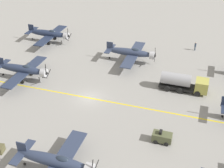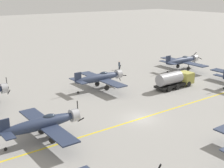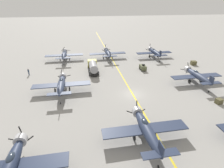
{
  "view_description": "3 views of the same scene",
  "coord_description": "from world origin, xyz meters",
  "px_view_note": "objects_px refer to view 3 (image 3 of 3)",
  "views": [
    {
      "loc": [
        39.03,
        16.54,
        28.56
      ],
      "look_at": [
        0.86,
        4.21,
        3.98
      ],
      "focal_mm": 50.0,
      "sensor_mm": 36.0,
      "label": 1
    },
    {
      "loc": [
        29.26,
        -26.51,
        16.59
      ],
      "look_at": [
        -5.53,
        -0.8,
        3.72
      ],
      "focal_mm": 50.0,
      "sensor_mm": 36.0,
      "label": 2
    },
    {
      "loc": [
        -9.92,
        -30.8,
        17.77
      ],
      "look_at": [
        -4.03,
        2.13,
        1.7
      ],
      "focal_mm": 28.0,
      "sensor_mm": 36.0,
      "label": 3
    }
  ],
  "objects_px": {
    "tow_tractor": "(143,67)",
    "fuel_tanker": "(93,66)",
    "airplane_near_center": "(146,129)",
    "supply_crate_mid_lane": "(193,63)",
    "airplane_far_left": "(64,55)",
    "airplane_mid_right": "(197,76)",
    "airplane_mid_left": "(61,84)",
    "airplane_far_right": "(155,52)",
    "airplane_near_left": "(10,168)",
    "supply_crate_by_tanker": "(219,101)",
    "ground_crew_inspecting": "(29,72)",
    "airplane_far_center": "(108,53)"
  },
  "relations": [
    {
      "from": "airplane_mid_right",
      "to": "airplane_mid_left",
      "type": "distance_m",
      "value": 30.74
    },
    {
      "from": "ground_crew_inspecting",
      "to": "airplane_mid_left",
      "type": "bearing_deg",
      "value": -50.85
    },
    {
      "from": "airplane_far_left",
      "to": "supply_crate_mid_lane",
      "type": "height_order",
      "value": "airplane_far_left"
    },
    {
      "from": "ground_crew_inspecting",
      "to": "airplane_far_left",
      "type": "bearing_deg",
      "value": 52.53
    },
    {
      "from": "airplane_mid_left",
      "to": "ground_crew_inspecting",
      "type": "height_order",
      "value": "airplane_mid_left"
    },
    {
      "from": "airplane_near_left",
      "to": "airplane_near_center",
      "type": "xyz_separation_m",
      "value": [
        16.17,
        3.32,
        0.0
      ]
    },
    {
      "from": "supply_crate_by_tanker",
      "to": "supply_crate_mid_lane",
      "type": "relative_size",
      "value": 0.78
    },
    {
      "from": "airplane_mid_left",
      "to": "ground_crew_inspecting",
      "type": "distance_m",
      "value": 14.85
    },
    {
      "from": "supply_crate_by_tanker",
      "to": "fuel_tanker",
      "type": "bearing_deg",
      "value": 137.08
    },
    {
      "from": "airplane_far_left",
      "to": "tow_tractor",
      "type": "relative_size",
      "value": 4.62
    },
    {
      "from": "fuel_tanker",
      "to": "tow_tractor",
      "type": "relative_size",
      "value": 3.08
    },
    {
      "from": "fuel_tanker",
      "to": "airplane_near_left",
      "type": "bearing_deg",
      "value": -109.84
    },
    {
      "from": "airplane_near_center",
      "to": "supply_crate_mid_lane",
      "type": "xyz_separation_m",
      "value": [
        25.4,
        27.74,
        -1.39
      ]
    },
    {
      "from": "fuel_tanker",
      "to": "supply_crate_by_tanker",
      "type": "xyz_separation_m",
      "value": [
        22.23,
        -20.67,
        -1.02
      ]
    },
    {
      "from": "supply_crate_by_tanker",
      "to": "supply_crate_mid_lane",
      "type": "bearing_deg",
      "value": 68.54
    },
    {
      "from": "supply_crate_mid_lane",
      "to": "tow_tractor",
      "type": "bearing_deg",
      "value": -175.16
    },
    {
      "from": "airplane_near_left",
      "to": "airplane_far_left",
      "type": "xyz_separation_m",
      "value": [
        2.78,
        42.3,
        0.0
      ]
    },
    {
      "from": "airplane_mid_left",
      "to": "airplane_near_center",
      "type": "distance_m",
      "value": 20.67
    },
    {
      "from": "airplane_near_center",
      "to": "tow_tractor",
      "type": "height_order",
      "value": "airplane_near_center"
    },
    {
      "from": "airplane_far_right",
      "to": "airplane_mid_right",
      "type": "bearing_deg",
      "value": -69.68
    },
    {
      "from": "airplane_far_center",
      "to": "airplane_near_center",
      "type": "height_order",
      "value": "airplane_near_center"
    },
    {
      "from": "airplane_mid_left",
      "to": "airplane_near_center",
      "type": "height_order",
      "value": "airplane_near_center"
    },
    {
      "from": "airplane_mid_left",
      "to": "tow_tractor",
      "type": "relative_size",
      "value": 4.62
    },
    {
      "from": "fuel_tanker",
      "to": "tow_tractor",
      "type": "xyz_separation_m",
      "value": [
        13.86,
        -1.15,
        -0.72
      ]
    },
    {
      "from": "airplane_far_right",
      "to": "airplane_near_left",
      "type": "xyz_separation_m",
      "value": [
        -32.6,
        -39.96,
        0.0
      ]
    },
    {
      "from": "airplane_far_center",
      "to": "airplane_mid_left",
      "type": "distance_m",
      "value": 25.75
    },
    {
      "from": "airplane_mid_right",
      "to": "airplane_mid_left",
      "type": "bearing_deg",
      "value": -171.4
    },
    {
      "from": "airplane_mid_right",
      "to": "supply_crate_by_tanker",
      "type": "xyz_separation_m",
      "value": [
        -1.06,
        -8.81,
        -1.53
      ]
    },
    {
      "from": "airplane_near_left",
      "to": "tow_tractor",
      "type": "bearing_deg",
      "value": 34.16
    },
    {
      "from": "supply_crate_by_tanker",
      "to": "airplane_mid_left",
      "type": "bearing_deg",
      "value": 161.97
    },
    {
      "from": "airplane_far_left",
      "to": "airplane_near_center",
      "type": "xyz_separation_m",
      "value": [
        13.4,
        -38.98,
        0.0
      ]
    },
    {
      "from": "airplane_far_center",
      "to": "airplane_mid_right",
      "type": "height_order",
      "value": "airplane_far_center"
    },
    {
      "from": "airplane_near_left",
      "to": "tow_tractor",
      "type": "relative_size",
      "value": 4.62
    },
    {
      "from": "airplane_far_left",
      "to": "airplane_near_center",
      "type": "relative_size",
      "value": 1.0
    },
    {
      "from": "airplane_far_right",
      "to": "airplane_mid_left",
      "type": "height_order",
      "value": "airplane_far_right"
    },
    {
      "from": "airplane_far_left",
      "to": "airplane_near_center",
      "type": "distance_m",
      "value": 41.22
    },
    {
      "from": "airplane_far_right",
      "to": "airplane_mid_right",
      "type": "height_order",
      "value": "airplane_far_right"
    },
    {
      "from": "airplane_mid_right",
      "to": "ground_crew_inspecting",
      "type": "xyz_separation_m",
      "value": [
        -40.08,
        12.33,
        -1.02
      ]
    },
    {
      "from": "airplane_near_center",
      "to": "supply_crate_mid_lane",
      "type": "bearing_deg",
      "value": 29.69
    },
    {
      "from": "fuel_tanker",
      "to": "ground_crew_inspecting",
      "type": "relative_size",
      "value": 4.41
    },
    {
      "from": "fuel_tanker",
      "to": "supply_crate_by_tanker",
      "type": "bearing_deg",
      "value": -42.92
    },
    {
      "from": "airplane_near_center",
      "to": "fuel_tanker",
      "type": "height_order",
      "value": "airplane_near_center"
    },
    {
      "from": "airplane_far_center",
      "to": "supply_crate_mid_lane",
      "type": "distance_m",
      "value": 26.96
    },
    {
      "from": "tow_tractor",
      "to": "fuel_tanker",
      "type": "bearing_deg",
      "value": 175.27
    },
    {
      "from": "ground_crew_inspecting",
      "to": "supply_crate_by_tanker",
      "type": "distance_m",
      "value": 44.38
    },
    {
      "from": "airplane_far_right",
      "to": "airplane_near_left",
      "type": "height_order",
      "value": "airplane_far_right"
    },
    {
      "from": "airplane_near_left",
      "to": "airplane_mid_left",
      "type": "xyz_separation_m",
      "value": [
        3.68,
        19.79,
        0.0
      ]
    },
    {
      "from": "ground_crew_inspecting",
      "to": "supply_crate_mid_lane",
      "type": "height_order",
      "value": "ground_crew_inspecting"
    },
    {
      "from": "airplane_far_center",
      "to": "supply_crate_by_tanker",
      "type": "distance_m",
      "value": 35.78
    },
    {
      "from": "airplane_far_center",
      "to": "airplane_far_left",
      "type": "height_order",
      "value": "airplane_far_center"
    }
  ]
}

